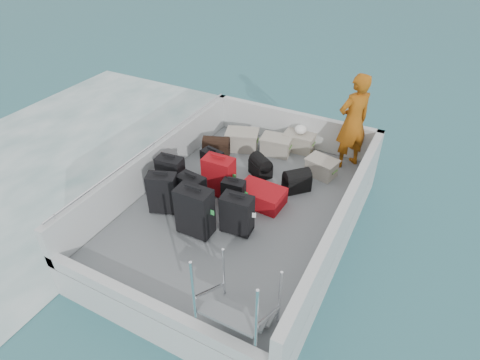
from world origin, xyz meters
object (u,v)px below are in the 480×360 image
object	(u,v)px
suitcase_3	(195,212)
suitcase_5	(219,176)
suitcase_0	(163,193)
crate_1	(276,146)
suitcase_8	(261,196)
suitcase_7	(234,194)
crate_3	(321,168)
suitcase_6	(237,214)
crate_2	(299,142)
suitcase_1	(171,175)
passenger	(353,122)
crate_0	(242,141)
suitcase_4	(192,193)
suitcase_2	(212,165)

from	to	relation	value
suitcase_3	suitcase_5	size ratio (longest dim) A/B	1.14
suitcase_0	crate_1	bearing A→B (deg)	48.84
suitcase_8	crate_1	world-z (taller)	crate_1
suitcase_7	crate_3	size ratio (longest dim) A/B	1.02
suitcase_6	crate_2	bearing A→B (deg)	86.06
suitcase_1	crate_1	size ratio (longest dim) A/B	1.20
crate_2	passenger	distance (m)	1.27
suitcase_3	crate_1	world-z (taller)	suitcase_3
crate_1	suitcase_7	bearing A→B (deg)	-88.27
crate_1	crate_0	bearing A→B (deg)	-167.32
suitcase_1	suitcase_7	world-z (taller)	suitcase_1
suitcase_8	crate_1	size ratio (longest dim) A/B	1.36
suitcase_3	crate_1	xyz separation A→B (m)	(0.16, 2.75, -0.24)
suitcase_3	passenger	bearing A→B (deg)	62.22
suitcase_4	suitcase_8	size ratio (longest dim) A/B	0.86
suitcase_7	crate_0	xyz separation A→B (m)	(-0.76, 1.76, -0.08)
suitcase_7	suitcase_4	bearing A→B (deg)	-154.05
passenger	crate_0	bearing A→B (deg)	-38.87
suitcase_8	crate_1	xyz separation A→B (m)	(-0.43, 1.62, 0.02)
crate_3	passenger	world-z (taller)	passenger
suitcase_4	crate_2	bearing A→B (deg)	78.45
suitcase_3	suitcase_5	bearing A→B (deg)	99.42
suitcase_4	crate_1	world-z (taller)	suitcase_4
crate_0	crate_1	distance (m)	0.72
suitcase_6	passenger	world-z (taller)	passenger
passenger	suitcase_8	bearing A→B (deg)	12.68
suitcase_1	crate_1	xyz separation A→B (m)	(1.13, 2.03, -0.17)
suitcase_1	suitcase_8	xyz separation A→B (m)	(1.56, 0.41, -0.19)
suitcase_2	suitcase_4	size ratio (longest dim) A/B	0.86
suitcase_3	crate_0	distance (m)	2.65
suitcase_5	crate_0	xyz separation A→B (m)	(-0.35, 1.54, -0.17)
suitcase_1	suitcase_4	world-z (taller)	suitcase_1
suitcase_4	crate_2	size ratio (longest dim) A/B	1.14
suitcase_3	suitcase_7	world-z (taller)	suitcase_3
crate_1	crate_2	size ratio (longest dim) A/B	0.98
suitcase_8	passenger	xyz separation A→B (m)	(0.95, 1.89, 0.77)
suitcase_5	crate_2	distance (m)	2.19
suitcase_0	suitcase_3	xyz separation A→B (m)	(0.75, -0.20, 0.05)
crate_0	crate_2	distance (m)	1.18
suitcase_7	crate_2	world-z (taller)	suitcase_7
suitcase_4	passenger	bearing A→B (deg)	60.39
suitcase_1	crate_2	bearing A→B (deg)	51.80
suitcase_5	suitcase_3	bearing A→B (deg)	-81.44
suitcase_4	suitcase_7	size ratio (longest dim) A/B	1.25
suitcase_2	suitcase_4	bearing A→B (deg)	-66.76
suitcase_6	suitcase_5	bearing A→B (deg)	131.28
suitcase_4	suitcase_6	distance (m)	0.92
suitcase_2	suitcase_5	xyz separation A→B (m)	(0.35, -0.37, 0.08)
suitcase_5	suitcase_7	world-z (taller)	suitcase_5
suitcase_1	suitcase_8	size ratio (longest dim) A/B	0.89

